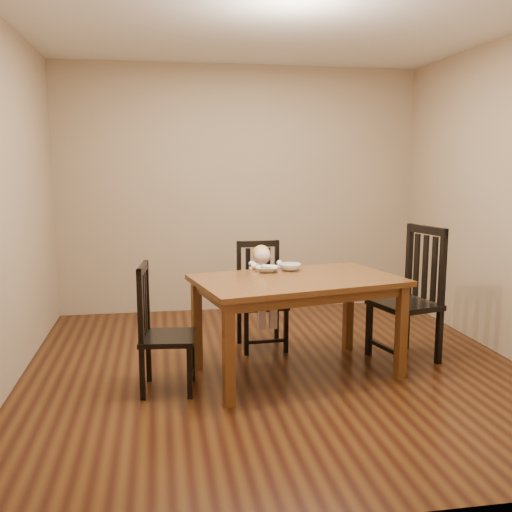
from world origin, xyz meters
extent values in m
cube|color=#45250E|center=(0.00, 0.00, 0.00)|extent=(4.00, 4.00, 0.01)
cube|color=silver|center=(0.00, 0.00, 2.70)|extent=(4.00, 4.00, 0.01)
cube|color=#997F61|center=(0.00, 2.00, 1.35)|extent=(4.00, 0.01, 2.70)
cube|color=#997F61|center=(0.00, -2.00, 1.35)|extent=(4.00, 0.01, 2.70)
cube|color=#997F61|center=(-2.00, 0.00, 1.35)|extent=(0.01, 4.00, 2.70)
cube|color=#452810|center=(0.14, -0.11, 0.75)|extent=(1.70, 1.23, 0.04)
cube|color=#452810|center=(0.14, -0.11, 0.69)|extent=(1.56, 1.08, 0.08)
cube|color=#452810|center=(-0.46, -0.64, 0.37)|extent=(0.09, 0.09, 0.73)
cube|color=#452810|center=(0.91, -0.35, 0.37)|extent=(0.09, 0.09, 0.73)
cube|color=#452810|center=(-0.63, 0.12, 0.37)|extent=(0.09, 0.09, 0.73)
cube|color=#452810|center=(0.74, 0.41, 0.37)|extent=(0.09, 0.09, 0.73)
cube|color=black|center=(-0.02, 0.55, 0.40)|extent=(0.43, 0.41, 0.04)
cube|color=black|center=(0.15, 0.73, 0.19)|extent=(0.04, 0.04, 0.38)
cube|color=black|center=(-0.20, 0.71, 0.19)|extent=(0.04, 0.04, 0.38)
cube|color=black|center=(0.17, 0.39, 0.19)|extent=(0.04, 0.04, 0.38)
cube|color=black|center=(-0.19, 0.38, 0.19)|extent=(0.04, 0.04, 0.38)
cube|color=black|center=(0.15, 0.73, 0.69)|extent=(0.04, 0.04, 0.53)
cube|color=black|center=(-0.20, 0.71, 0.69)|extent=(0.04, 0.04, 0.53)
cube|color=black|center=(-0.02, 0.72, 0.92)|extent=(0.39, 0.05, 0.06)
cube|color=black|center=(0.07, 0.72, 0.66)|extent=(0.04, 0.02, 0.46)
cube|color=black|center=(-0.02, 0.72, 0.66)|extent=(0.04, 0.02, 0.46)
cube|color=black|center=(-0.12, 0.71, 0.66)|extent=(0.04, 0.02, 0.46)
cube|color=black|center=(-0.86, -0.28, 0.39)|extent=(0.43, 0.44, 0.04)
cube|color=black|center=(-1.01, -0.09, 0.19)|extent=(0.04, 0.04, 0.38)
cube|color=black|center=(-1.05, -0.44, 0.19)|extent=(0.04, 0.04, 0.38)
cube|color=black|center=(-0.68, -0.13, 0.19)|extent=(0.04, 0.04, 0.38)
cube|color=black|center=(-0.72, -0.47, 0.19)|extent=(0.04, 0.04, 0.38)
cube|color=black|center=(-1.01, -0.09, 0.67)|extent=(0.04, 0.04, 0.52)
cube|color=black|center=(-1.05, -0.44, 0.67)|extent=(0.04, 0.04, 0.52)
cube|color=black|center=(-1.03, -0.26, 0.91)|extent=(0.07, 0.39, 0.05)
cube|color=black|center=(-1.02, -0.17, 0.65)|extent=(0.02, 0.04, 0.45)
cube|color=black|center=(-1.03, -0.26, 0.65)|extent=(0.02, 0.04, 0.45)
cube|color=black|center=(-1.04, -0.36, 0.65)|extent=(0.02, 0.04, 0.45)
cube|color=black|center=(1.11, 0.06, 0.48)|extent=(0.57, 0.59, 0.04)
cube|color=black|center=(1.35, -0.10, 0.23)|extent=(0.05, 0.05, 0.45)
cube|color=black|center=(1.25, 0.31, 0.23)|extent=(0.05, 0.05, 0.45)
cube|color=black|center=(0.97, -0.20, 0.23)|extent=(0.05, 0.05, 0.45)
cube|color=black|center=(0.86, 0.21, 0.23)|extent=(0.05, 0.05, 0.45)
cube|color=black|center=(1.35, -0.10, 0.81)|extent=(0.05, 0.05, 0.63)
cube|color=black|center=(1.25, 0.31, 0.81)|extent=(0.05, 0.05, 0.63)
cube|color=black|center=(1.30, 0.10, 1.10)|extent=(0.15, 0.46, 0.07)
cube|color=black|center=(1.33, 0.00, 0.78)|extent=(0.03, 0.05, 0.54)
cube|color=black|center=(1.30, 0.10, 0.78)|extent=(0.03, 0.05, 0.54)
cube|color=black|center=(1.27, 0.21, 0.78)|extent=(0.03, 0.05, 0.54)
imported|color=silver|center=(-0.05, 0.16, 0.79)|extent=(0.22, 0.22, 0.05)
imported|color=silver|center=(0.16, 0.19, 0.80)|extent=(0.22, 0.22, 0.06)
cube|color=silver|center=(-0.08, 0.13, 0.82)|extent=(0.09, 0.10, 0.05)
cube|color=silver|center=(-0.08, 0.13, 0.81)|extent=(0.04, 0.04, 0.01)
camera|label=1|loc=(-0.90, -4.32, 1.64)|focal=40.00mm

